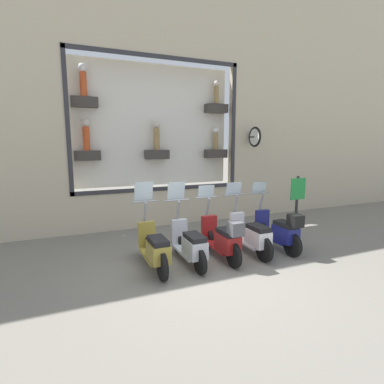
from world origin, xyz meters
TOP-DOWN VIEW (x-y plane):
  - ground_plane at (0.00, 0.00)m, footprint 120.00×120.00m
  - building_facade at (3.60, -0.00)m, footprint 1.26×36.00m
  - scooter_navy_0 at (0.20, -2.01)m, footprint 1.81×0.61m
  - scooter_white_1 at (0.26, -1.24)m, footprint 1.81×0.60m
  - scooter_red_2 at (0.20, -0.46)m, footprint 1.81×0.60m
  - scooter_silver_3 at (0.26, 0.31)m, footprint 1.80×0.60m
  - scooter_olive_4 at (0.26, 1.09)m, footprint 1.81×0.60m
  - shop_sign_post at (0.49, -2.77)m, footprint 0.36×0.45m

SIDE VIEW (x-z plane):
  - ground_plane at x=0.00m, z-range 0.00..0.00m
  - scooter_silver_3 at x=0.26m, z-range -0.41..1.28m
  - scooter_white_1 at x=0.26m, z-range -0.35..1.25m
  - scooter_olive_4 at x=0.26m, z-range -0.41..1.31m
  - scooter_red_2 at x=0.20m, z-range -0.30..1.27m
  - scooter_navy_0 at x=0.20m, z-range -0.30..1.27m
  - shop_sign_post at x=0.49m, z-range 0.07..1.82m
  - building_facade at x=3.60m, z-range 0.08..9.40m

